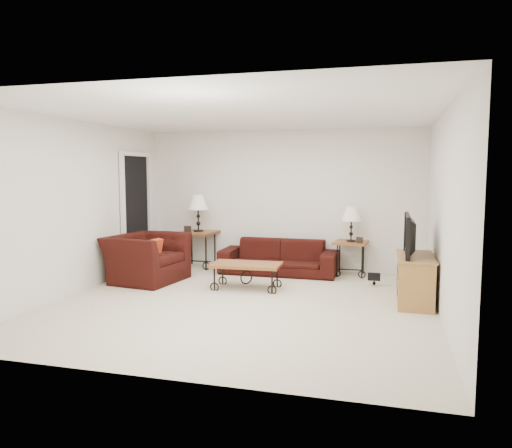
{
  "coord_description": "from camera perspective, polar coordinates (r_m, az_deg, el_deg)",
  "views": [
    {
      "loc": [
        1.86,
        -6.15,
        1.75
      ],
      "look_at": [
        0.0,
        0.7,
        1.0
      ],
      "focal_mm": 34.34,
      "sensor_mm": 36.0,
      "label": 1
    }
  ],
  "objects": [
    {
      "name": "side_table_right",
      "position": [
        8.5,
        10.95,
        -3.95
      ],
      "size": [
        0.6,
        0.6,
        0.59
      ],
      "primitive_type": "cube",
      "rotation": [
        0.0,
        0.0,
        -0.12
      ],
      "color": "brown",
      "rests_on": "ground"
    },
    {
      "name": "wall_front",
      "position": [
        4.13,
        -11.72,
        -1.06
      ],
      "size": [
        5.0,
        0.02,
        2.5
      ],
      "primitive_type": "cube",
      "color": "silver",
      "rests_on": "ground"
    },
    {
      "name": "photo_frame_right",
      "position": [
        8.29,
        11.96,
        -1.83
      ],
      "size": [
        0.12,
        0.05,
        0.1
      ],
      "primitive_type": "cube",
      "rotation": [
        0.0,
        0.0,
        -0.33
      ],
      "color": "black",
      "rests_on": "side_table_right"
    },
    {
      "name": "wall_back",
      "position": [
        8.86,
        3.05,
        2.79
      ],
      "size": [
        5.0,
        0.02,
        2.5
      ],
      "primitive_type": "cube",
      "color": "silver",
      "rests_on": "ground"
    },
    {
      "name": "ground",
      "position": [
        6.66,
        -1.6,
        -9.21
      ],
      "size": [
        5.0,
        5.0,
        0.0
      ],
      "primitive_type": "plane",
      "color": "beige",
      "rests_on": "ground"
    },
    {
      "name": "lamp_left",
      "position": [
        9.04,
        -6.75,
        1.26
      ],
      "size": [
        0.42,
        0.42,
        0.67
      ],
      "primitive_type": null,
      "rotation": [
        0.0,
        0.0,
        -0.1
      ],
      "color": "black",
      "rests_on": "side_table_left"
    },
    {
      "name": "side_table_left",
      "position": [
        9.12,
        -6.7,
        -2.94
      ],
      "size": [
        0.67,
        0.67,
        0.67
      ],
      "primitive_type": "cube",
      "rotation": [
        0.0,
        0.0,
        -0.1
      ],
      "color": "brown",
      "rests_on": "ground"
    },
    {
      "name": "television",
      "position": [
        6.85,
        18.0,
        -1.25
      ],
      "size": [
        0.13,
        0.96,
        0.55
      ],
      "primitive_type": "imported",
      "rotation": [
        0.0,
        0.0,
        -1.57
      ],
      "color": "black",
      "rests_on": "tv_stand"
    },
    {
      "name": "coffee_table",
      "position": [
        7.41,
        -1.14,
        -6.08
      ],
      "size": [
        1.06,
        0.61,
        0.39
      ],
      "primitive_type": "cube",
      "rotation": [
        0.0,
        0.0,
        0.04
      ],
      "color": "brown",
      "rests_on": "ground"
    },
    {
      "name": "photo_frame_left",
      "position": [
        8.98,
        -7.97,
        -0.57
      ],
      "size": [
        0.13,
        0.03,
        0.11
      ],
      "primitive_type": "cube",
      "rotation": [
        0.0,
        0.0,
        0.07
      ],
      "color": "black",
      "rests_on": "side_table_left"
    },
    {
      "name": "ceiling",
      "position": [
        6.47,
        -1.67,
        12.68
      ],
      "size": [
        5.0,
        5.0,
        0.0
      ],
      "primitive_type": "plane",
      "color": "white",
      "rests_on": "wall_back"
    },
    {
      "name": "doorway",
      "position": [
        8.95,
        -13.8,
        1.18
      ],
      "size": [
        0.08,
        0.94,
        2.04
      ],
      "primitive_type": "cube",
      "color": "black",
      "rests_on": "ground"
    },
    {
      "name": "wall_left",
      "position": [
        7.56,
        -20.1,
        1.87
      ],
      "size": [
        0.02,
        5.0,
        2.5
      ],
      "primitive_type": "cube",
      "color": "silver",
      "rests_on": "ground"
    },
    {
      "name": "wall_right",
      "position": [
        6.2,
        21.06,
        1.0
      ],
      "size": [
        0.02,
        5.0,
        2.5
      ],
      "primitive_type": "cube",
      "color": "silver",
      "rests_on": "ground"
    },
    {
      "name": "throw_pillow",
      "position": [
        7.95,
        -11.83,
        -3.0
      ],
      "size": [
        0.14,
        0.35,
        0.34
      ],
      "primitive_type": "cube",
      "rotation": [
        0.0,
        0.0,
        1.43
      ],
      "color": "#B54117",
      "rests_on": "armchair"
    },
    {
      "name": "sofa",
      "position": [
        8.5,
        2.64,
        -3.86
      ],
      "size": [
        2.0,
        0.78,
        0.58
      ],
      "primitive_type": "imported",
      "color": "black",
      "rests_on": "ground"
    },
    {
      "name": "armchair",
      "position": [
        8.09,
        -12.6,
        -3.89
      ],
      "size": [
        1.16,
        1.29,
        0.75
      ],
      "primitive_type": "imported",
      "rotation": [
        0.0,
        0.0,
        1.43
      ],
      "color": "black",
      "rests_on": "ground"
    },
    {
      "name": "lamp_right",
      "position": [
        8.42,
        11.03,
        -0.01
      ],
      "size": [
        0.37,
        0.37,
        0.59
      ],
      "primitive_type": null,
      "rotation": [
        0.0,
        0.0,
        -0.12
      ],
      "color": "black",
      "rests_on": "side_table_right"
    },
    {
      "name": "backpack",
      "position": [
        7.87,
        13.62,
        -5.6
      ],
      "size": [
        0.31,
        0.25,
        0.37
      ],
      "primitive_type": "ellipsoid",
      "rotation": [
        0.0,
        0.0,
        -0.1
      ],
      "color": "black",
      "rests_on": "ground"
    },
    {
      "name": "tv_stand",
      "position": [
        6.95,
        18.01,
        -6.14
      ],
      "size": [
        0.45,
        1.07,
        0.64
      ],
      "primitive_type": "cube",
      "color": "#9D6F3A",
      "rests_on": "ground"
    }
  ]
}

